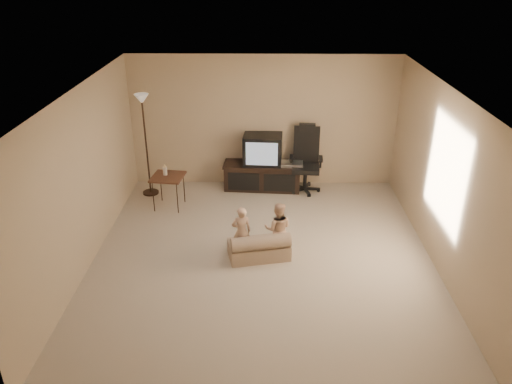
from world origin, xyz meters
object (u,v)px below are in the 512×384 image
at_px(office_chair, 306,167).
at_px(floor_lamp, 144,123).
at_px(tv_stand, 263,167).
at_px(child_sofa, 259,248).
at_px(side_table, 168,177).
at_px(toddler_left, 241,231).
at_px(toddler_right, 278,229).

xyz_separation_m(office_chair, floor_lamp, (-2.93, -0.22, 0.93)).
height_order(tv_stand, child_sofa, tv_stand).
distance_m(side_table, toddler_left, 2.09).
bearing_deg(side_table, toddler_right, -38.97).
bearing_deg(toddler_left, office_chair, -127.72).
height_order(side_table, toddler_left, side_table).
bearing_deg(tv_stand, office_chair, -0.52).
bearing_deg(floor_lamp, tv_stand, 7.56).
xyz_separation_m(office_chair, toddler_left, (-1.11, -2.34, -0.06)).
height_order(office_chair, side_table, office_chair).
xyz_separation_m(office_chair, toddler_right, (-0.57, -2.30, -0.03)).
relative_size(child_sofa, toddler_left, 1.21).
xyz_separation_m(side_table, child_sofa, (1.63, -1.66, -0.40)).
bearing_deg(floor_lamp, toddler_left, -49.48).
height_order(floor_lamp, toddler_left, floor_lamp).
distance_m(floor_lamp, child_sofa, 3.26).
height_order(toddler_left, toddler_right, toddler_right).
height_order(side_table, floor_lamp, floor_lamp).
xyz_separation_m(side_table, floor_lamp, (-0.45, 0.54, 0.81)).
xyz_separation_m(floor_lamp, toddler_right, (2.35, -2.08, -0.97)).
bearing_deg(toddler_left, child_sofa, 150.75).
distance_m(tv_stand, toddler_right, 2.37).
xyz_separation_m(tv_stand, toddler_left, (-0.31, -2.40, -0.04)).
bearing_deg(floor_lamp, child_sofa, -46.64).
relative_size(office_chair, floor_lamp, 0.67).
relative_size(side_table, floor_lamp, 0.42).
height_order(child_sofa, toddler_left, toddler_left).
xyz_separation_m(floor_lamp, toddler_left, (1.81, -2.12, -0.99)).
xyz_separation_m(tv_stand, office_chair, (0.81, -0.06, 0.01)).
relative_size(office_chair, child_sofa, 1.31).
relative_size(side_table, toddler_right, 0.96).
distance_m(floor_lamp, toddler_right, 3.28).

